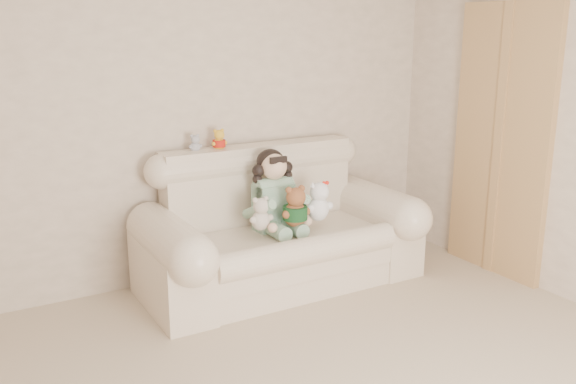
{
  "coord_description": "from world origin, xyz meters",
  "views": [
    {
      "loc": [
        -1.59,
        -1.88,
        1.9
      ],
      "look_at": [
        0.6,
        1.9,
        0.75
      ],
      "focal_mm": 38.81,
      "sensor_mm": 36.0,
      "label": 1
    }
  ],
  "objects_px": {
    "cream_teddy": "(261,210)",
    "white_cat": "(319,197)",
    "sofa": "(281,219)",
    "seated_child": "(273,189)",
    "brown_teddy": "(295,203)"
  },
  "relations": [
    {
      "from": "sofa",
      "to": "cream_teddy",
      "type": "distance_m",
      "value": 0.28
    },
    {
      "from": "sofa",
      "to": "cream_teddy",
      "type": "height_order",
      "value": "sofa"
    },
    {
      "from": "sofa",
      "to": "seated_child",
      "type": "bearing_deg",
      "value": 105.51
    },
    {
      "from": "seated_child",
      "to": "white_cat",
      "type": "bearing_deg",
      "value": -38.26
    },
    {
      "from": "seated_child",
      "to": "white_cat",
      "type": "xyz_separation_m",
      "value": [
        0.28,
        -0.19,
        -0.05
      ]
    },
    {
      "from": "seated_child",
      "to": "brown_teddy",
      "type": "xyz_separation_m",
      "value": [
        0.05,
        -0.23,
        -0.05
      ]
    },
    {
      "from": "brown_teddy",
      "to": "white_cat",
      "type": "relative_size",
      "value": 0.99
    },
    {
      "from": "brown_teddy",
      "to": "seated_child",
      "type": "bearing_deg",
      "value": 116.45
    },
    {
      "from": "cream_teddy",
      "to": "white_cat",
      "type": "bearing_deg",
      "value": -15.56
    },
    {
      "from": "seated_child",
      "to": "cream_teddy",
      "type": "distance_m",
      "value": 0.29
    },
    {
      "from": "sofa",
      "to": "brown_teddy",
      "type": "relative_size",
      "value": 5.87
    },
    {
      "from": "brown_teddy",
      "to": "cream_teddy",
      "type": "bearing_deg",
      "value": -177.84
    },
    {
      "from": "sofa",
      "to": "cream_teddy",
      "type": "xyz_separation_m",
      "value": [
        -0.23,
        -0.1,
        0.13
      ]
    },
    {
      "from": "sofa",
      "to": "seated_child",
      "type": "xyz_separation_m",
      "value": [
        -0.02,
        0.08,
        0.22
      ]
    },
    {
      "from": "seated_child",
      "to": "cream_teddy",
      "type": "height_order",
      "value": "seated_child"
    }
  ]
}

